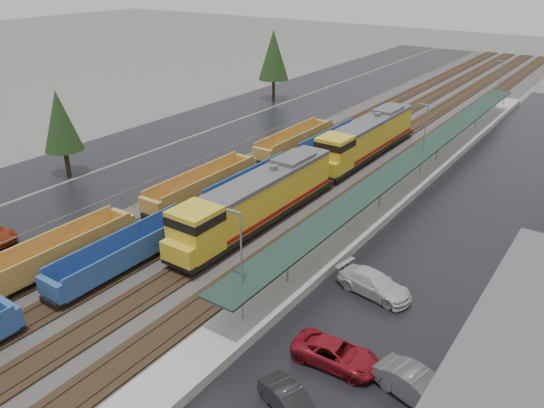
# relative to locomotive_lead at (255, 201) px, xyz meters

# --- Properties ---
(ballast_strip) EXTENTS (20.00, 160.00, 0.08)m
(ballast_strip) POSITION_rel_locomotive_lead_xyz_m (-2.00, 28.62, -2.44)
(ballast_strip) COLOR #302D2B
(ballast_strip) RESTS_ON ground
(trackbed) EXTENTS (14.60, 160.00, 0.22)m
(trackbed) POSITION_rel_locomotive_lead_xyz_m (-2.00, 28.62, -2.33)
(trackbed) COLOR black
(trackbed) RESTS_ON ground
(west_parking_lot) EXTENTS (10.00, 160.00, 0.02)m
(west_parking_lot) POSITION_rel_locomotive_lead_xyz_m (-17.00, 28.62, -2.47)
(west_parking_lot) COLOR black
(west_parking_lot) RESTS_ON ground
(west_road) EXTENTS (9.00, 160.00, 0.02)m
(west_road) POSITION_rel_locomotive_lead_xyz_m (-27.00, 28.62, -2.47)
(west_road) COLOR black
(west_road) RESTS_ON ground
(east_commuter_lot) EXTENTS (16.00, 100.00, 0.02)m
(east_commuter_lot) POSITION_rel_locomotive_lead_xyz_m (17.00, 18.62, -2.47)
(east_commuter_lot) COLOR black
(east_commuter_lot) RESTS_ON ground
(station_platform) EXTENTS (3.00, 80.00, 8.00)m
(station_platform) POSITION_rel_locomotive_lead_xyz_m (7.50, 18.63, -1.75)
(station_platform) COLOR #9E9B93
(station_platform) RESTS_ON ground
(chainlink_fence) EXTENTS (0.08, 160.04, 2.02)m
(chainlink_fence) POSITION_rel_locomotive_lead_xyz_m (-11.50, 27.06, -0.87)
(chainlink_fence) COLOR gray
(chainlink_fence) RESTS_ON ground
(tree_west_near) EXTENTS (3.96, 3.96, 9.00)m
(tree_west_near) POSITION_rel_locomotive_lead_xyz_m (-24.00, -1.38, 3.34)
(tree_west_near) COLOR #332316
(tree_west_near) RESTS_ON ground
(tree_west_far) EXTENTS (4.84, 4.84, 11.00)m
(tree_west_far) POSITION_rel_locomotive_lead_xyz_m (-25.00, 38.62, 4.64)
(tree_west_far) COLOR #332316
(tree_west_far) RESTS_ON ground
(locomotive_lead) EXTENTS (3.14, 20.68, 4.68)m
(locomotive_lead) POSITION_rel_locomotive_lead_xyz_m (0.00, 0.00, 0.00)
(locomotive_lead) COLOR black
(locomotive_lead) RESTS_ON ground
(locomotive_trail) EXTENTS (3.14, 20.68, 4.68)m
(locomotive_trail) POSITION_rel_locomotive_lead_xyz_m (0.00, 21.00, 0.00)
(locomotive_trail) COLOR black
(locomotive_trail) RESTS_ON ground
(well_string_yellow) EXTENTS (2.57, 80.20, 2.28)m
(well_string_yellow) POSITION_rel_locomotive_lead_xyz_m (-8.00, -14.19, -1.34)
(well_string_yellow) COLOR #A36D2D
(well_string_yellow) RESTS_ON ground
(well_string_blue) EXTENTS (2.46, 77.45, 2.18)m
(well_string_blue) POSITION_rel_locomotive_lead_xyz_m (-4.00, -10.43, -1.37)
(well_string_blue) COLOR navy
(well_string_blue) RESTS_ON ground
(parked_car_east_a) EXTENTS (2.91, 4.45, 1.38)m
(parked_car_east_a) POSITION_rel_locomotive_lead_xyz_m (13.74, -15.48, -1.79)
(parked_car_east_a) COLOR black
(parked_car_east_a) RESTS_ON ground
(parked_car_east_b) EXTENTS (2.66, 5.20, 1.40)m
(parked_car_east_b) POSITION_rel_locomotive_lead_xyz_m (13.83, -10.98, -1.78)
(parked_car_east_b) COLOR maroon
(parked_car_east_b) RESTS_ON ground
(parked_car_east_c) EXTENTS (2.96, 5.62, 1.55)m
(parked_car_east_c) POSITION_rel_locomotive_lead_xyz_m (12.60, -3.32, -1.71)
(parked_car_east_c) COLOR silver
(parked_car_east_c) RESTS_ON ground
(parked_car_east_e) EXTENTS (2.88, 5.20, 1.62)m
(parked_car_east_e) POSITION_rel_locomotive_lead_xyz_m (18.67, -10.96, -1.67)
(parked_car_east_e) COLOR #5A5C5F
(parked_car_east_e) RESTS_ON ground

